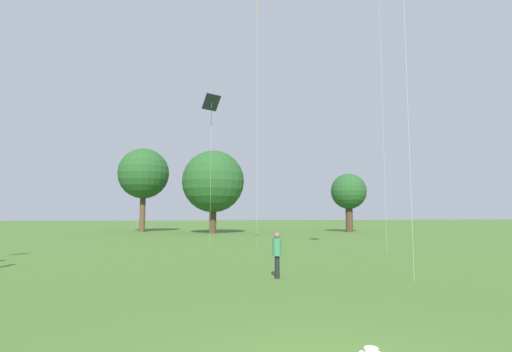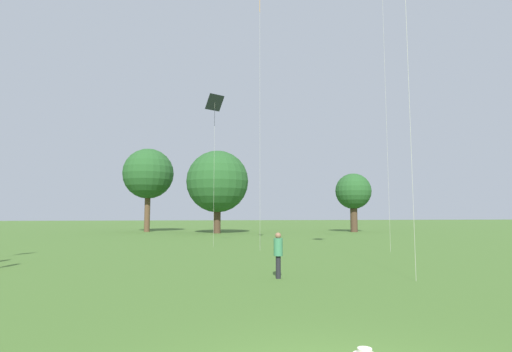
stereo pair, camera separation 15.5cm
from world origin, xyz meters
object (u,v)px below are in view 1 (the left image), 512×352
Objects in this scene: distant_tree_2 at (349,192)px; distant_tree_1 at (144,174)px; kite_4 at (211,105)px; person_standing_0 at (277,251)px; distant_tree_0 at (213,182)px.

distant_tree_1 is at bearing 168.30° from distant_tree_2.
distant_tree_1 reaches higher than kite_4.
distant_tree_2 is (19.25, 19.92, -4.86)m from kite_4.
distant_tree_1 reaches higher than distant_tree_2.
person_standing_0 is 34.18m from distant_tree_0.
kite_4 is 0.99× the size of distant_tree_1.
person_standing_0 is at bearing -91.18° from distant_tree_0.
distant_tree_1 reaches higher than person_standing_0.
person_standing_0 is at bearing 112.22° from kite_4.
distant_tree_1 reaches higher than distant_tree_0.
distant_tree_0 is at bearing -78.09° from kite_4.
distant_tree_1 is 1.44× the size of distant_tree_2.
distant_tree_2 is (18.06, 34.11, 4.13)m from person_standing_0.
distant_tree_2 is at bearing -11.70° from distant_tree_1.
kite_4 reaches higher than person_standing_0.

